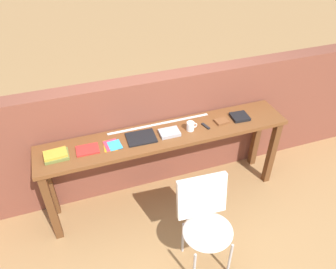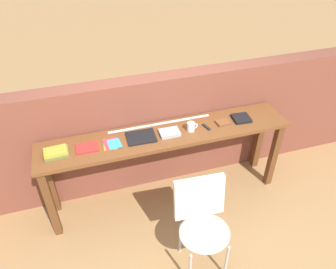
# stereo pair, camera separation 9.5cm
# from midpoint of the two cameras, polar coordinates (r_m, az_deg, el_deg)

# --- Properties ---
(ground_plane) EXTENTS (40.00, 40.00, 0.00)m
(ground_plane) POSITION_cam_midpoint_polar(r_m,az_deg,el_deg) (3.60, 0.57, -13.79)
(ground_plane) COLOR #9E7547
(brick_wall_back) EXTENTS (6.00, 0.20, 1.32)m
(brick_wall_back) POSITION_cam_midpoint_polar(r_m,az_deg,el_deg) (3.58, -2.82, 0.54)
(brick_wall_back) COLOR brown
(brick_wall_back) RESTS_ON ground
(sideboard) EXTENTS (2.50, 0.44, 0.88)m
(sideboard) POSITION_cam_midpoint_polar(r_m,az_deg,el_deg) (3.28, -1.12, -1.73)
(sideboard) COLOR brown
(sideboard) RESTS_ON ground
(chair_white_moulded) EXTENTS (0.47, 0.48, 0.89)m
(chair_white_moulded) POSITION_cam_midpoint_polar(r_m,az_deg,el_deg) (2.91, 5.60, -14.51)
(chair_white_moulded) COLOR silver
(chair_white_moulded) RESTS_ON ground
(book_stack_leftmost) EXTENTS (0.22, 0.16, 0.05)m
(book_stack_leftmost) POSITION_cam_midpoint_polar(r_m,az_deg,el_deg) (3.08, -19.75, -3.41)
(book_stack_leftmost) COLOR olive
(book_stack_leftmost) RESTS_ON sideboard
(magazine_cycling) EXTENTS (0.21, 0.16, 0.02)m
(magazine_cycling) POSITION_cam_midpoint_polar(r_m,az_deg,el_deg) (3.08, -14.70, -2.58)
(magazine_cycling) COLOR red
(magazine_cycling) RESTS_ON sideboard
(pamphlet_pile_colourful) EXTENTS (0.17, 0.18, 0.01)m
(pamphlet_pile_colourful) POSITION_cam_midpoint_polar(r_m,az_deg,el_deg) (3.09, -10.59, -1.86)
(pamphlet_pile_colourful) COLOR orange
(pamphlet_pile_colourful) RESTS_ON sideboard
(book_open_centre) EXTENTS (0.28, 0.22, 0.02)m
(book_open_centre) POSITION_cam_midpoint_polar(r_m,az_deg,el_deg) (3.13, -5.56, -0.56)
(book_open_centre) COLOR black
(book_open_centre) RESTS_ON sideboard
(book_grey_hardcover) EXTENTS (0.20, 0.14, 0.03)m
(book_grey_hardcover) POSITION_cam_midpoint_polar(r_m,az_deg,el_deg) (3.17, -0.61, 0.32)
(book_grey_hardcover) COLOR #9E9EA3
(book_grey_hardcover) RESTS_ON sideboard
(mug) EXTENTS (0.11, 0.08, 0.09)m
(mug) POSITION_cam_midpoint_polar(r_m,az_deg,el_deg) (3.21, 3.13, 1.45)
(mug) COLOR white
(mug) RESTS_ON sideboard
(multitool_folded) EXTENTS (0.05, 0.11, 0.02)m
(multitool_folded) POSITION_cam_midpoint_polar(r_m,az_deg,el_deg) (3.29, 5.74, 1.46)
(multitool_folded) COLOR black
(multitool_folded) RESTS_ON sideboard
(leather_journal_brown) EXTENTS (0.14, 0.11, 0.02)m
(leather_journal_brown) POSITION_cam_midpoint_polar(r_m,az_deg,el_deg) (3.37, 8.52, 2.28)
(leather_journal_brown) COLOR brown
(leather_journal_brown) RESTS_ON sideboard
(book_repair_rightmost) EXTENTS (0.18, 0.18, 0.03)m
(book_repair_rightmost) POSITION_cam_midpoint_polar(r_m,az_deg,el_deg) (3.47, 11.62, 3.05)
(book_repair_rightmost) COLOR black
(book_repair_rightmost) RESTS_ON sideboard
(ruler_metal_back_edge) EXTENTS (1.06, 0.03, 0.00)m
(ruler_metal_back_edge) POSITION_cam_midpoint_polar(r_m,az_deg,el_deg) (3.32, -2.33, 1.86)
(ruler_metal_back_edge) COLOR silver
(ruler_metal_back_edge) RESTS_ON sideboard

